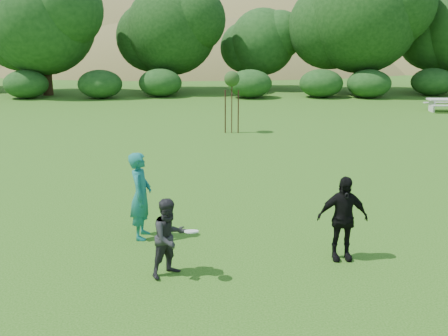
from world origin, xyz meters
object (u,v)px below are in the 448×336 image
object	(u,v)px
player_black	(342,218)
sapling	(232,81)
player_teal	(141,196)
player_grey	(169,238)
picnic_table	(443,103)

from	to	relation	value
player_black	sapling	bearing A→B (deg)	95.82
player_black	sapling	xyz separation A→B (m)	(-2.12, 13.26, 1.52)
player_teal	player_grey	bearing A→B (deg)	-153.25
picnic_table	player_grey	bearing A→B (deg)	-124.35
player_teal	player_black	bearing A→B (deg)	-102.30
player_black	picnic_table	distance (m)	22.11
player_grey	player_black	size ratio (longest dim) A/B	0.87
player_teal	sapling	size ratio (longest dim) A/B	0.71
player_grey	player_teal	bearing A→B (deg)	72.75
player_grey	player_black	xyz separation A→B (m)	(3.49, 0.73, 0.12)
player_teal	player_grey	xyz separation A→B (m)	(0.84, -1.84, -0.22)
player_grey	picnic_table	size ratio (longest dim) A/B	0.87
sapling	player_grey	bearing A→B (deg)	-95.61
player_grey	player_black	distance (m)	3.57
picnic_table	sapling	bearing A→B (deg)	-153.30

